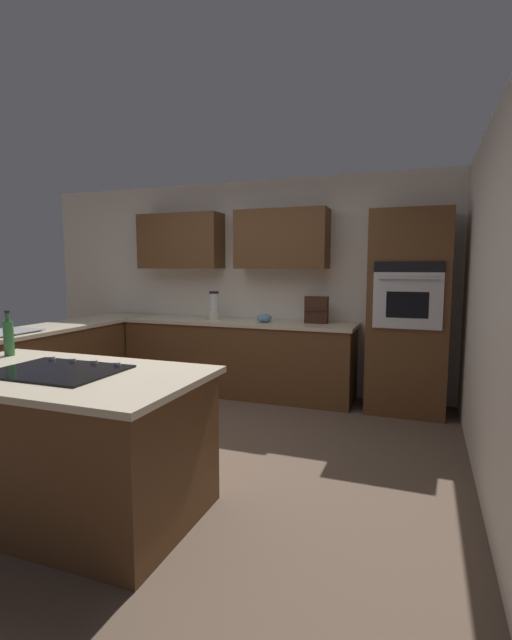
# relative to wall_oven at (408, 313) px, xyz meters

# --- Properties ---
(ground_plane) EXTENTS (14.00, 14.00, 0.00)m
(ground_plane) POSITION_rel_wall_oven_xyz_m (1.85, 1.72, -1.07)
(ground_plane) COLOR brown
(wall_back) EXTENTS (6.00, 0.44, 2.60)m
(wall_back) POSITION_rel_wall_oven_xyz_m (1.92, -0.33, 0.38)
(wall_back) COLOR silver
(wall_back) RESTS_ON ground
(wall_left) EXTENTS (0.10, 4.00, 2.60)m
(wall_left) POSITION_rel_wall_oven_xyz_m (-0.60, 1.42, 0.23)
(wall_left) COLOR silver
(wall_left) RESTS_ON ground
(lower_cabinets_back) EXTENTS (2.80, 0.60, 0.86)m
(lower_cabinets_back) POSITION_rel_wall_oven_xyz_m (1.95, -0.00, -0.64)
(lower_cabinets_back) COLOR brown
(lower_cabinets_back) RESTS_ON ground
(countertop_back) EXTENTS (2.84, 0.64, 0.04)m
(countertop_back) POSITION_rel_wall_oven_xyz_m (1.95, -0.00, -0.19)
(countertop_back) COLOR beige
(countertop_back) RESTS_ON lower_cabinets_back
(lower_cabinets_side) EXTENTS (0.60, 2.90, 0.86)m
(lower_cabinets_side) POSITION_rel_wall_oven_xyz_m (3.67, 1.17, -0.64)
(lower_cabinets_side) COLOR brown
(lower_cabinets_side) RESTS_ON ground
(countertop_side) EXTENTS (0.64, 2.94, 0.04)m
(countertop_side) POSITION_rel_wall_oven_xyz_m (3.67, 1.17, -0.19)
(countertop_side) COLOR beige
(countertop_side) RESTS_ON lower_cabinets_side
(island_base) EXTENTS (1.74, 0.95, 0.86)m
(island_base) POSITION_rel_wall_oven_xyz_m (1.96, 2.86, -0.64)
(island_base) COLOR brown
(island_base) RESTS_ON ground
(island_top) EXTENTS (1.82, 1.03, 0.04)m
(island_top) POSITION_rel_wall_oven_xyz_m (1.96, 2.86, -0.19)
(island_top) COLOR beige
(island_top) RESTS_ON island_base
(wall_oven) EXTENTS (0.80, 0.66, 2.13)m
(wall_oven) POSITION_rel_wall_oven_xyz_m (0.00, 0.00, 0.00)
(wall_oven) COLOR brown
(wall_oven) RESTS_ON ground
(cooktop) EXTENTS (0.76, 0.56, 0.03)m
(cooktop) POSITION_rel_wall_oven_xyz_m (1.96, 2.86, -0.16)
(cooktop) COLOR black
(cooktop) RESTS_ON island_top
(blender) EXTENTS (0.15, 0.15, 0.35)m
(blender) POSITION_rel_wall_oven_xyz_m (2.25, 0.01, -0.02)
(blender) COLOR beige
(blender) RESTS_ON countertop_back
(mixing_bowl) EXTENTS (0.18, 0.18, 0.10)m
(mixing_bowl) POSITION_rel_wall_oven_xyz_m (1.60, 0.01, -0.12)
(mixing_bowl) COLOR #668CB2
(mixing_bowl) RESTS_ON countertop_back
(spice_rack) EXTENTS (0.26, 0.11, 0.31)m
(spice_rack) POSITION_rel_wall_oven_xyz_m (1.00, -0.08, -0.01)
(spice_rack) COLOR #381E14
(spice_rack) RESTS_ON countertop_back
(oil_bottle) EXTENTS (0.07, 0.07, 0.33)m
(oil_bottle) POSITION_rel_wall_oven_xyz_m (2.68, 2.58, -0.03)
(oil_bottle) COLOR #336B38
(oil_bottle) RESTS_ON island_top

